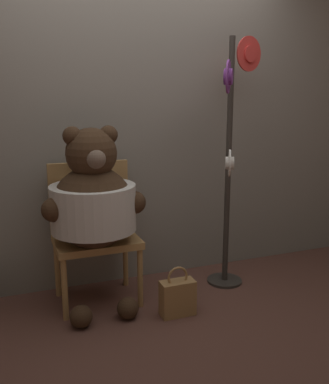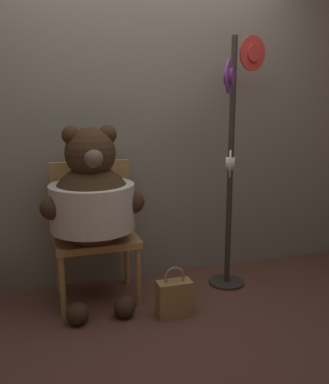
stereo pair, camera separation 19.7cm
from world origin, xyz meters
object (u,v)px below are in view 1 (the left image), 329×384
(hat_display_rack, at_px, (231,158))
(handbag_on_ground, at_px, (178,297))
(chair, at_px, (94,226))
(teddy_bear, at_px, (93,202))

(hat_display_rack, bearing_deg, handbag_on_ground, -150.20)
(chair, bearing_deg, handbag_on_ground, -46.01)
(teddy_bear, height_order, hat_display_rack, hat_display_rack)
(teddy_bear, bearing_deg, hat_display_rack, -0.01)
(teddy_bear, bearing_deg, chair, 80.37)
(hat_display_rack, height_order, handbag_on_ground, hat_display_rack)
(chair, relative_size, hat_display_rack, 0.53)
(hat_display_rack, bearing_deg, teddy_bear, 179.99)
(teddy_bear, relative_size, hat_display_rack, 0.67)
(teddy_bear, distance_m, handbag_on_ground, 0.87)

